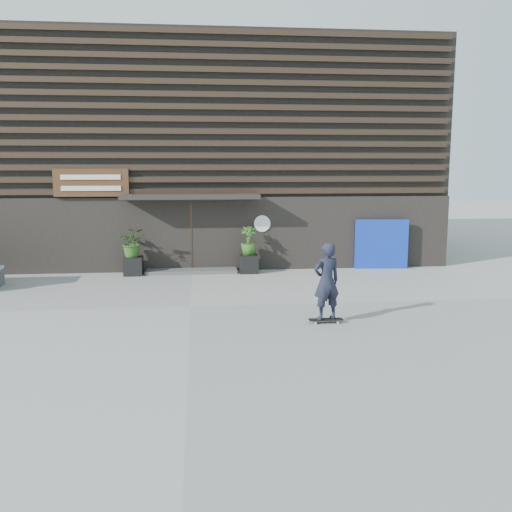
{
  "coord_description": "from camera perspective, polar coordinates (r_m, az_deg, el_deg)",
  "views": [
    {
      "loc": [
        0.21,
        -14.07,
        3.57
      ],
      "look_at": [
        1.79,
        1.09,
        1.1
      ],
      "focal_mm": 39.55,
      "sensor_mm": 36.0,
      "label": 1
    }
  ],
  "objects": [
    {
      "name": "entrance_step",
      "position": [
        19.0,
        -6.5,
        -1.51
      ],
      "size": [
        3.0,
        0.8,
        0.12
      ],
      "primitive_type": "cube",
      "color": "#464644",
      "rests_on": "ground"
    },
    {
      "name": "bamboo_left",
      "position": [
        18.76,
        -12.37,
        1.36
      ],
      "size": [
        0.86,
        0.75,
        0.96
      ],
      "primitive_type": "imported",
      "color": "#2D591E",
      "rests_on": "planter_pot_left"
    },
    {
      "name": "bamboo_right",
      "position": [
        18.72,
        -0.73,
        1.55
      ],
      "size": [
        0.54,
        0.54,
        0.96
      ],
      "primitive_type": "imported",
      "color": "#2D591E",
      "rests_on": "planter_pot_right"
    },
    {
      "name": "planter_pot_left",
      "position": [
        18.88,
        -12.29,
        -0.99
      ],
      "size": [
        0.6,
        0.6,
        0.6
      ],
      "primitive_type": "cube",
      "color": "black",
      "rests_on": "ground"
    },
    {
      "name": "skateboarder",
      "position": [
        12.82,
        7.15,
        -2.57
      ],
      "size": [
        0.78,
        0.58,
        1.86
      ],
      "color": "black",
      "rests_on": "ground"
    },
    {
      "name": "planter_pot_right",
      "position": [
        18.84,
        -0.73,
        -0.8
      ],
      "size": [
        0.6,
        0.6,
        0.6
      ],
      "primitive_type": "cube",
      "color": "black",
      "rests_on": "ground"
    },
    {
      "name": "blue_tarp",
      "position": [
        20.0,
        12.57,
        1.18
      ],
      "size": [
        1.83,
        0.29,
        1.72
      ],
      "primitive_type": "cube",
      "rotation": [
        0.0,
        0.0,
        -0.09
      ],
      "color": "#0C29A4",
      "rests_on": "ground"
    },
    {
      "name": "building",
      "position": [
        24.04,
        -6.57,
        10.14
      ],
      "size": [
        18.0,
        11.0,
        8.0
      ],
      "color": "black",
      "rests_on": "ground"
    },
    {
      "name": "ground",
      "position": [
        14.52,
        -6.64,
        -5.1
      ],
      "size": [
        80.0,
        80.0,
        0.0
      ],
      "primitive_type": "plane",
      "color": "#989590",
      "rests_on": "ground"
    }
  ]
}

